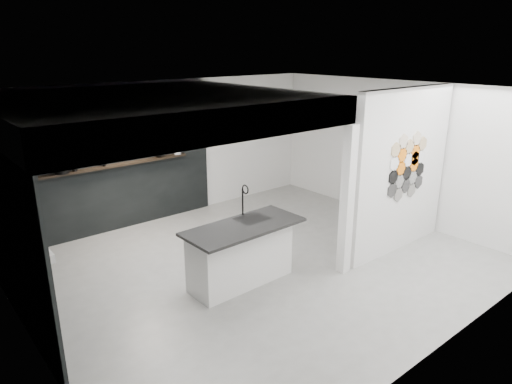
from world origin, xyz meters
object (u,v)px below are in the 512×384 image
(utensil_cup, at_px, (75,168))
(wall_basin, at_px, (32,255))
(kitchen_island, at_px, (241,253))
(glass_vase, at_px, (178,151))
(bottle_dark, at_px, (104,162))
(kettle, at_px, (159,153))
(partition_panel, at_px, (402,172))
(stockpot, at_px, (61,168))
(glass_bowl, at_px, (178,152))

(utensil_cup, bearing_deg, wall_basin, -122.41)
(wall_basin, xyz_separation_m, kitchen_island, (2.59, -1.05, -0.36))
(kitchen_island, relative_size, glass_vase, 13.07)
(glass_vase, relative_size, bottle_dark, 0.89)
(kettle, bearing_deg, glass_vase, 16.83)
(kitchen_island, xyz_separation_m, utensil_cup, (-1.28, 3.12, 0.88))
(kitchen_island, height_order, kettle, kettle)
(glass_vase, distance_m, bottle_dark, 1.54)
(partition_panel, xyz_separation_m, stockpot, (-4.38, 3.87, 0.02))
(partition_panel, distance_m, glass_bowl, 4.39)
(stockpot, bearing_deg, partition_panel, -41.46)
(wall_basin, bearing_deg, glass_bowl, 31.35)
(stockpot, distance_m, glass_bowl, 2.30)
(wall_basin, bearing_deg, kettle, 34.85)
(kitchen_island, height_order, glass_bowl, kitchen_island)
(utensil_cup, bearing_deg, glass_vase, 0.00)
(partition_panel, xyz_separation_m, bottle_dark, (-3.61, 3.87, -0.00))
(wall_basin, xyz_separation_m, kettle, (2.97, 2.07, 0.55))
(kettle, distance_m, glass_vase, 0.42)
(kitchen_island, height_order, utensil_cup, kitchen_island)
(bottle_dark, bearing_deg, stockpot, 180.00)
(wall_basin, relative_size, kettle, 3.38)
(glass_bowl, xyz_separation_m, glass_vase, (0.00, 0.00, 0.02))
(partition_panel, distance_m, bottle_dark, 5.29)
(glass_vase, bearing_deg, glass_bowl, 0.00)
(glass_bowl, distance_m, bottle_dark, 1.54)
(utensil_cup, bearing_deg, partition_panel, -42.94)
(wall_basin, distance_m, utensil_cup, 2.50)
(wall_basin, bearing_deg, stockpot, 62.18)
(wall_basin, relative_size, glass_vase, 4.32)
(kettle, relative_size, glass_bowl, 1.27)
(wall_basin, relative_size, utensil_cup, 5.55)
(partition_panel, relative_size, glass_bowl, 19.99)
(bottle_dark, bearing_deg, utensil_cup, 180.00)
(glass_bowl, height_order, glass_vase, glass_vase)
(bottle_dark, xyz_separation_m, utensil_cup, (-0.54, 0.00, -0.02))
(wall_basin, distance_m, kettle, 3.65)
(partition_panel, distance_m, kettle, 4.60)
(wall_basin, xyz_separation_m, stockpot, (1.09, 2.07, 0.57))
(kitchen_island, relative_size, bottle_dark, 11.60)
(bottle_dark, height_order, utensil_cup, bottle_dark)
(wall_basin, relative_size, glass_bowl, 4.28)
(glass_bowl, bearing_deg, utensil_cup, 180.00)
(utensil_cup, bearing_deg, kitchen_island, -67.71)
(glass_bowl, xyz_separation_m, utensil_cup, (-2.08, 0.00, 0.00))
(glass_vase, bearing_deg, kitchen_island, -104.41)
(glass_vase, xyz_separation_m, bottle_dark, (-1.54, 0.00, 0.01))
(kitchen_island, bearing_deg, kettle, 81.96)
(kettle, xyz_separation_m, glass_vase, (0.42, 0.00, -0.01))
(bottle_dark, relative_size, utensil_cup, 1.45)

